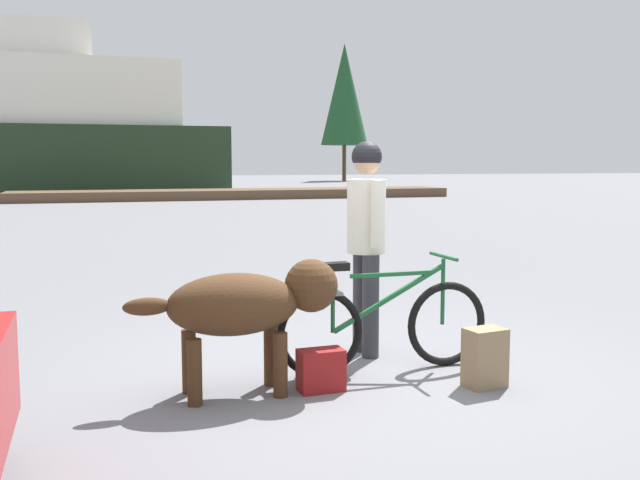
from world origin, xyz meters
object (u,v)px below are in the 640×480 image
object	(u,v)px
person_cyclist	(366,226)
dog	(248,304)
backpack	(485,358)
handbag_pannier	(321,370)
bicycle	(383,324)

from	to	relation	value
person_cyclist	dog	bearing A→B (deg)	-148.15
dog	backpack	xyz separation A→B (m)	(1.65, -0.37, -0.42)
person_cyclist	dog	distance (m)	1.43
dog	backpack	size ratio (longest dim) A/B	3.49
handbag_pannier	person_cyclist	bearing A→B (deg)	51.22
bicycle	backpack	bearing A→B (deg)	-46.04
dog	person_cyclist	bearing A→B (deg)	31.85
bicycle	handbag_pannier	xyz separation A→B (m)	(-0.60, -0.30, -0.22)
person_cyclist	dog	world-z (taller)	person_cyclist
person_cyclist	handbag_pannier	world-z (taller)	person_cyclist
person_cyclist	dog	xyz separation A→B (m)	(-1.15, -0.72, -0.45)
person_cyclist	backpack	world-z (taller)	person_cyclist
bicycle	handbag_pannier	size ratio (longest dim) A/B	5.39
bicycle	person_cyclist	xyz separation A→B (m)	(0.06, 0.51, 0.71)
dog	handbag_pannier	size ratio (longest dim) A/B	4.65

